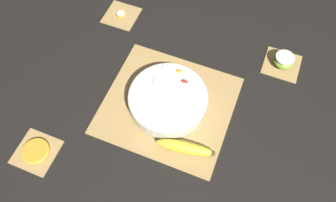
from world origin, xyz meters
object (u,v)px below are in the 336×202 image
at_px(fruit_salad_bowl, 168,99).
at_px(whole_banana, 185,148).
at_px(apple_half, 284,60).
at_px(banana_coin_single, 121,14).
at_px(orange_slice_whole, 35,151).

bearing_deg(fruit_salad_bowl, whole_banana, -49.98).
relative_size(apple_half, banana_coin_single, 2.05).
height_order(orange_slice_whole, banana_coin_single, orange_slice_whole).
bearing_deg(banana_coin_single, fruit_salad_bowl, -43.70).
distance_m(whole_banana, banana_coin_single, 0.61).
distance_m(fruit_salad_bowl, whole_banana, 0.17).
bearing_deg(banana_coin_single, apple_half, 0.00).
height_order(fruit_salad_bowl, whole_banana, fruit_salad_bowl).
bearing_deg(apple_half, fruit_salad_bowl, -136.37).
bearing_deg(banana_coin_single, whole_banana, -45.44).
distance_m(orange_slice_whole, banana_coin_single, 0.61).
relative_size(orange_slice_whole, banana_coin_single, 2.45).
height_order(whole_banana, apple_half, apple_half).
height_order(whole_banana, banana_coin_single, whole_banana).
bearing_deg(banana_coin_single, orange_slice_whole, -90.00).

